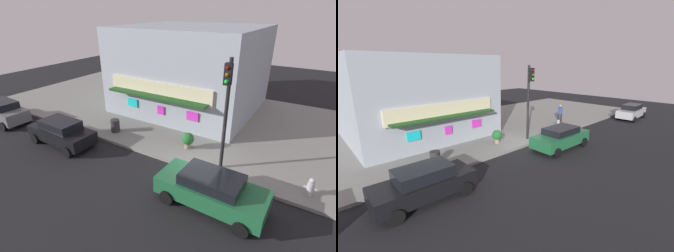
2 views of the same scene
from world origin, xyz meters
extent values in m
plane|color=black|center=(0.00, 0.00, 0.00)|extent=(60.46, 60.46, 0.00)
cube|color=gray|center=(0.00, 6.66, 0.09)|extent=(40.31, 13.31, 0.18)
cube|color=#9EA8B2|center=(-4.55, 8.27, 3.34)|extent=(10.21, 9.57, 6.32)
cube|color=beige|center=(-4.55, 3.41, 2.80)|extent=(7.76, 0.16, 1.02)
cube|color=#194719|center=(-4.55, 3.06, 2.43)|extent=(7.35, 0.90, 0.12)
cube|color=#19D8E5|center=(-6.79, 3.43, 1.47)|extent=(0.86, 0.08, 0.58)
cube|color=#E533CC|center=(-4.36, 3.43, 1.38)|extent=(0.53, 0.08, 0.57)
cube|color=#E533CC|center=(-1.97, 3.43, 1.45)|extent=(0.82, 0.08, 0.58)
cylinder|color=black|center=(0.99, 0.87, 2.97)|extent=(0.18, 0.18, 5.59)
cube|color=black|center=(0.99, 0.62, 5.09)|extent=(0.32, 0.28, 0.95)
sphere|color=maroon|center=(0.99, 0.47, 5.39)|extent=(0.18, 0.18, 0.18)
sphere|color=brown|center=(0.99, 0.47, 5.09)|extent=(0.18, 0.18, 0.18)
sphere|color=#1ED83F|center=(0.99, 0.47, 4.79)|extent=(0.18, 0.18, 0.18)
cylinder|color=#B2B2B7|center=(5.08, 0.86, 0.52)|extent=(0.28, 0.28, 0.68)
sphere|color=#B2B2B7|center=(5.08, 0.86, 0.94)|extent=(0.24, 0.24, 0.24)
cylinder|color=#B2B2B7|center=(4.88, 0.86, 0.55)|extent=(0.12, 0.10, 0.10)
cylinder|color=#B2B2B7|center=(5.28, 0.86, 0.55)|extent=(0.12, 0.10, 0.10)
cylinder|color=#2D2D2D|center=(-6.52, 1.19, 0.59)|extent=(0.59, 0.59, 0.84)
cylinder|color=gray|center=(-1.39, 1.73, 0.33)|extent=(0.36, 0.36, 0.31)
sphere|color=#1E6628|center=(-1.39, 1.73, 0.79)|extent=(0.72, 0.72, 0.72)
cube|color=black|center=(-8.34, -1.56, 0.68)|extent=(4.37, 1.81, 0.73)
cube|color=black|center=(-8.34, -1.56, 1.30)|extent=(2.36, 1.50, 0.52)
cylinder|color=black|center=(-6.81, -0.69, 0.32)|extent=(0.64, 0.23, 0.64)
cylinder|color=black|center=(-6.83, -2.45, 0.32)|extent=(0.64, 0.23, 0.64)
cylinder|color=black|center=(-9.85, -0.66, 0.32)|extent=(0.64, 0.23, 0.64)
cylinder|color=black|center=(-9.87, -2.42, 0.32)|extent=(0.64, 0.23, 0.64)
cube|color=#1E6038|center=(1.55, -1.80, 0.71)|extent=(4.63, 1.94, 0.78)
cube|color=black|center=(1.55, -1.80, 1.32)|extent=(2.51, 1.60, 0.44)
cylinder|color=black|center=(3.17, -0.90, 0.32)|extent=(0.64, 0.23, 0.64)
cylinder|color=black|center=(3.14, -2.75, 0.32)|extent=(0.64, 0.23, 0.64)
cylinder|color=black|center=(-0.05, -0.84, 0.32)|extent=(0.64, 0.23, 0.64)
cylinder|color=black|center=(-0.08, -2.69, 0.32)|extent=(0.64, 0.23, 0.64)
cube|color=slate|center=(-14.76, -1.60, 0.73)|extent=(4.29, 1.85, 0.81)
cube|color=black|center=(-14.76, -1.60, 1.38)|extent=(2.34, 1.50, 0.49)
cylinder|color=black|center=(-13.25, -0.83, 0.32)|extent=(0.65, 0.25, 0.64)
cylinder|color=black|center=(-13.33, -2.50, 0.32)|extent=(0.65, 0.25, 0.64)
cylinder|color=black|center=(-16.20, -0.70, 0.32)|extent=(0.65, 0.25, 0.64)
camera|label=1|loc=(4.44, -9.90, 7.66)|focal=27.04mm
camera|label=2|loc=(-11.85, -10.60, 5.82)|focal=24.61mm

